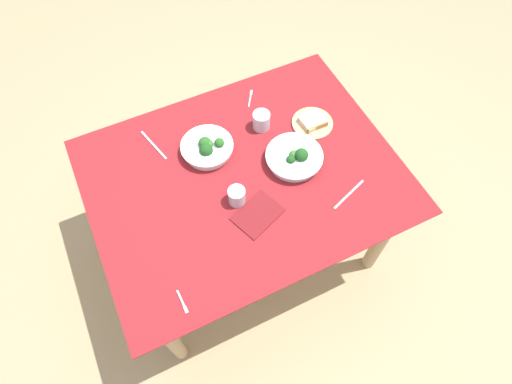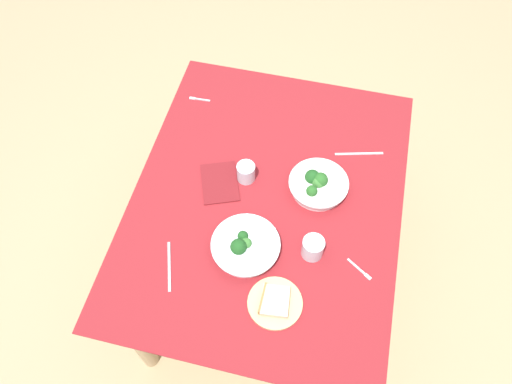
% 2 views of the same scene
% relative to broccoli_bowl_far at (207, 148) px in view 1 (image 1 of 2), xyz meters
% --- Properties ---
extents(ground_plane, '(6.00, 6.00, 0.00)m').
position_rel_broccoli_bowl_far_xyz_m(ground_plane, '(0.10, -0.19, -0.75)').
color(ground_plane, tan).
extents(dining_table, '(1.37, 1.07, 0.72)m').
position_rel_broccoli_bowl_far_xyz_m(dining_table, '(0.10, -0.19, -0.13)').
color(dining_table, maroon).
rests_on(dining_table, ground_plane).
extents(broccoli_bowl_far, '(0.24, 0.24, 0.09)m').
position_rel_broccoli_bowl_far_xyz_m(broccoli_bowl_far, '(0.00, 0.00, 0.00)').
color(broccoli_bowl_far, white).
rests_on(broccoli_bowl_far, dining_table).
extents(broccoli_bowl_near, '(0.26, 0.26, 0.09)m').
position_rel_broccoli_bowl_far_xyz_m(broccoli_bowl_near, '(0.33, -0.22, -0.00)').
color(broccoli_bowl_near, white).
rests_on(broccoli_bowl_near, dining_table).
extents(bread_side_plate, '(0.20, 0.20, 0.04)m').
position_rel_broccoli_bowl_far_xyz_m(bread_side_plate, '(0.52, -0.07, -0.02)').
color(bread_side_plate, '#D6B27A').
rests_on(bread_side_plate, dining_table).
extents(water_glass_center, '(0.08, 0.08, 0.09)m').
position_rel_broccoli_bowl_far_xyz_m(water_glass_center, '(0.29, 0.03, 0.01)').
color(water_glass_center, silver).
rests_on(water_glass_center, dining_table).
extents(water_glass_side, '(0.08, 0.08, 0.08)m').
position_rel_broccoli_bowl_far_xyz_m(water_glass_side, '(0.01, -0.29, 0.01)').
color(water_glass_side, silver).
rests_on(water_glass_side, dining_table).
extents(fork_by_far_bowl, '(0.07, 0.10, 0.00)m').
position_rel_broccoli_bowl_far_xyz_m(fork_by_far_bowl, '(0.32, 0.22, -0.03)').
color(fork_by_far_bowl, '#B7B7BC').
rests_on(fork_by_far_bowl, dining_table).
extents(fork_by_near_bowl, '(0.01, 0.10, 0.00)m').
position_rel_broccoli_bowl_far_xyz_m(fork_by_near_bowl, '(-0.36, -0.61, -0.03)').
color(fork_by_near_bowl, '#B7B7BC').
rests_on(fork_by_near_bowl, dining_table).
extents(table_knife_left, '(0.19, 0.08, 0.00)m').
position_rel_broccoli_bowl_far_xyz_m(table_knife_left, '(0.47, -0.48, -0.03)').
color(table_knife_left, '#B7B7BC').
rests_on(table_knife_left, dining_table).
extents(table_knife_right, '(0.06, 0.20, 0.00)m').
position_rel_broccoli_bowl_far_xyz_m(table_knife_right, '(-0.21, 0.15, -0.03)').
color(table_knife_right, '#B7B7BC').
rests_on(table_knife_right, dining_table).
extents(napkin_folded_upper, '(0.24, 0.21, 0.01)m').
position_rel_broccoli_bowl_far_xyz_m(napkin_folded_upper, '(0.06, -0.39, -0.03)').
color(napkin_folded_upper, maroon).
rests_on(napkin_folded_upper, dining_table).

